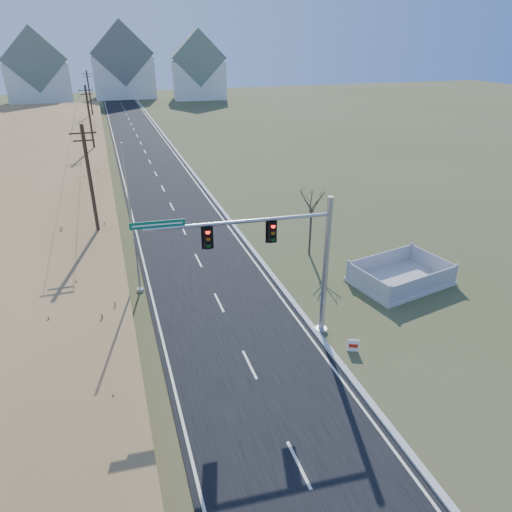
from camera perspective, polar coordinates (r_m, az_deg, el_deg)
The scene contains 14 objects.
ground at distance 24.10m, azimuth -2.28°, elevation -10.67°, with size 260.00×260.00×0.00m, color #3F4B24.
road at distance 70.38m, azimuth -14.06°, elevation 13.19°, with size 8.00×180.00×0.06m, color black.
curb at distance 70.79m, azimuth -10.64°, elevation 13.63°, with size 0.30×180.00×0.18m, color #B2AFA8.
utility_pole_near at distance 35.08m, azimuth -19.91°, elevation 8.25°, with size 1.80×0.26×9.00m.
utility_pole_mid at distance 64.46m, azimuth -20.01°, elevation 15.60°, with size 1.80×0.26×9.00m.
utility_pole_far at distance 94.23m, azimuth -20.05°, elevation 18.33°, with size 1.80×0.26×9.00m.
condo_nnw at distance 127.58m, azimuth -25.68°, elevation 20.00°, with size 14.93×11.17×17.03m.
condo_n at distance 131.10m, azimuth -16.32°, elevation 21.75°, with size 15.27×10.20×18.54m.
condo_ne at distance 125.51m, azimuth -7.22°, elevation 22.02°, with size 14.12×10.51×16.52m.
traffic_signal_mast at distance 22.17m, azimuth 4.27°, elevation -0.22°, with size 9.49×1.13×7.57m.
fence_enclosure at distance 30.75m, azimuth 17.57°, elevation -2.74°, with size 6.59×5.11×1.35m.
open_sign at distance 23.72m, azimuth 12.05°, elevation -10.90°, with size 0.53×0.27×0.69m.
flagpole at distance 27.80m, azimuth -15.04°, elevation 2.30°, with size 0.41×0.41×9.18m.
bare_tree at distance 31.95m, azimuth 7.02°, elevation 6.98°, with size 1.95×1.95×5.15m.
Camera 1 is at (-5.21, -18.73, 14.24)m, focal length 32.00 mm.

